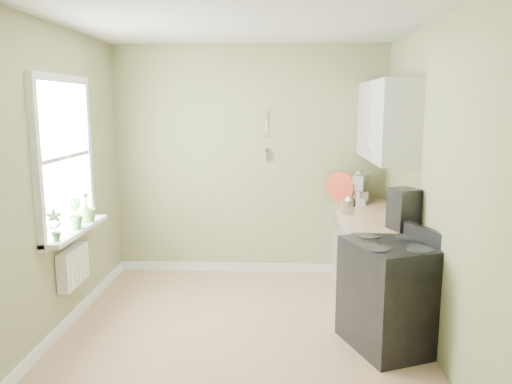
{
  "coord_description": "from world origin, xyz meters",
  "views": [
    {
      "loc": [
        0.32,
        -4.06,
        2.01
      ],
      "look_at": [
        0.13,
        0.55,
        1.2
      ],
      "focal_mm": 35.0,
      "sensor_mm": 36.0,
      "label": 1
    }
  ],
  "objects_px": {
    "kettle": "(348,205)",
    "coffee_maker": "(403,210)",
    "stove": "(391,294)",
    "stand_mixer": "(361,190)"
  },
  "relations": [
    {
      "from": "kettle",
      "to": "coffee_maker",
      "type": "bearing_deg",
      "value": -56.62
    },
    {
      "from": "kettle",
      "to": "stove",
      "type": "bearing_deg",
      "value": -77.2
    },
    {
      "from": "stove",
      "to": "coffee_maker",
      "type": "distance_m",
      "value": 0.77
    },
    {
      "from": "stand_mixer",
      "to": "kettle",
      "type": "height_order",
      "value": "stand_mixer"
    },
    {
      "from": "stand_mixer",
      "to": "kettle",
      "type": "xyz_separation_m",
      "value": [
        -0.22,
        -0.61,
        -0.06
      ]
    },
    {
      "from": "stand_mixer",
      "to": "coffee_maker",
      "type": "height_order",
      "value": "coffee_maker"
    },
    {
      "from": "stove",
      "to": "coffee_maker",
      "type": "bearing_deg",
      "value": 67.14
    },
    {
      "from": "stove",
      "to": "kettle",
      "type": "height_order",
      "value": "kettle"
    },
    {
      "from": "coffee_maker",
      "to": "stove",
      "type": "bearing_deg",
      "value": -112.86
    },
    {
      "from": "kettle",
      "to": "coffee_maker",
      "type": "relative_size",
      "value": 0.51
    }
  ]
}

